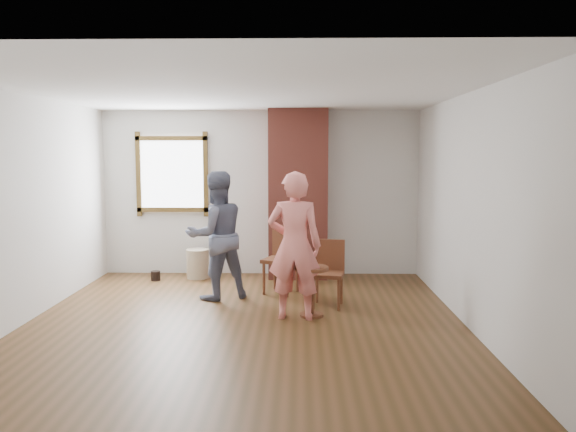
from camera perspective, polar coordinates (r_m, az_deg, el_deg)
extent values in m
plane|color=brown|center=(6.48, -4.49, -10.95)|extent=(5.50, 5.50, 0.00)
cube|color=silver|center=(8.95, -2.82, 2.34)|extent=(5.00, 0.04, 2.60)
cube|color=silver|center=(6.93, -25.63, 0.56)|extent=(0.04, 5.50, 2.60)
cube|color=silver|center=(6.46, 18.05, 0.50)|extent=(0.04, 5.50, 2.60)
cube|color=white|center=(6.22, -4.70, 12.57)|extent=(5.00, 5.50, 0.04)
cube|color=#553E18|center=(9.10, -11.70, 4.18)|extent=(1.14, 0.06, 1.34)
cube|color=white|center=(9.12, -11.67, 4.18)|extent=(1.00, 0.02, 1.20)
cube|color=#A3483A|center=(8.67, 1.03, 2.22)|extent=(0.90, 0.50, 2.60)
cylinder|color=tan|center=(8.86, -9.15, -4.79)|extent=(0.42, 0.42, 0.45)
cylinder|color=black|center=(8.83, -13.30, -5.93)|extent=(0.18, 0.18, 0.14)
cube|color=brown|center=(7.76, -0.74, -4.52)|extent=(0.57, 0.57, 0.05)
cylinder|color=brown|center=(7.73, -2.47, -6.31)|extent=(0.04, 0.04, 0.46)
cylinder|color=brown|center=(7.58, -0.10, -6.56)|extent=(0.04, 0.04, 0.46)
cylinder|color=brown|center=(8.03, -1.34, -5.82)|extent=(0.04, 0.04, 0.46)
cylinder|color=brown|center=(7.89, 0.95, -6.04)|extent=(0.04, 0.04, 0.46)
cube|color=brown|center=(7.89, -0.14, -2.63)|extent=(0.41, 0.21, 0.46)
cube|color=brown|center=(7.10, 4.05, -5.92)|extent=(0.45, 0.45, 0.05)
cylinder|color=brown|center=(7.02, 2.58, -7.80)|extent=(0.04, 0.04, 0.42)
cylinder|color=brown|center=(6.98, 5.16, -7.91)|extent=(0.04, 0.04, 0.42)
cylinder|color=brown|center=(7.32, 2.96, -7.21)|extent=(0.04, 0.04, 0.42)
cylinder|color=brown|center=(7.28, 5.44, -7.30)|extent=(0.04, 0.04, 0.42)
cube|color=brown|center=(7.23, 4.24, -4.01)|extent=(0.39, 0.11, 0.42)
cylinder|color=brown|center=(6.64, 2.42, -5.32)|extent=(0.40, 0.40, 0.04)
cylinder|color=brown|center=(6.71, 2.41, -7.75)|extent=(0.06, 0.06, 0.54)
cylinder|color=brown|center=(6.78, 2.40, -10.00)|extent=(0.28, 0.28, 0.03)
cylinder|color=white|center=(6.64, 2.42, -5.12)|extent=(0.18, 0.18, 0.01)
cube|color=white|center=(6.63, 2.51, -4.83)|extent=(0.08, 0.07, 0.06)
imported|color=#141D39|center=(7.48, -7.29, -1.97)|extent=(1.03, 0.96, 1.70)
imported|color=#F6827B|center=(6.51, 0.67, -3.03)|extent=(0.66, 0.46, 1.73)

